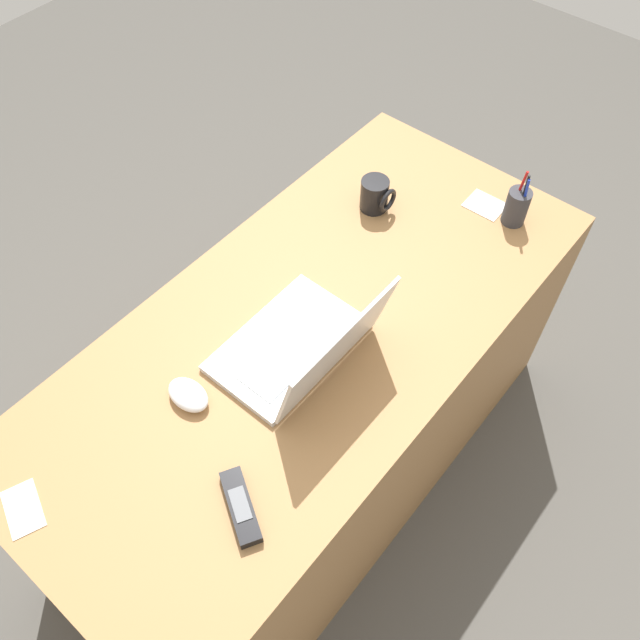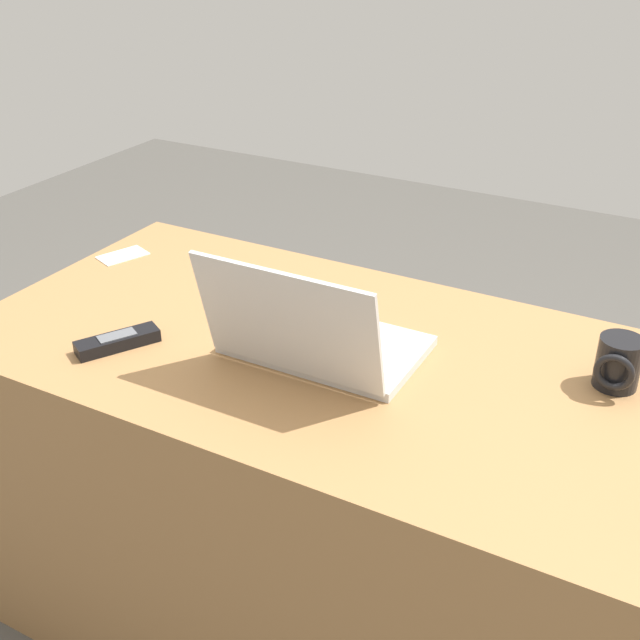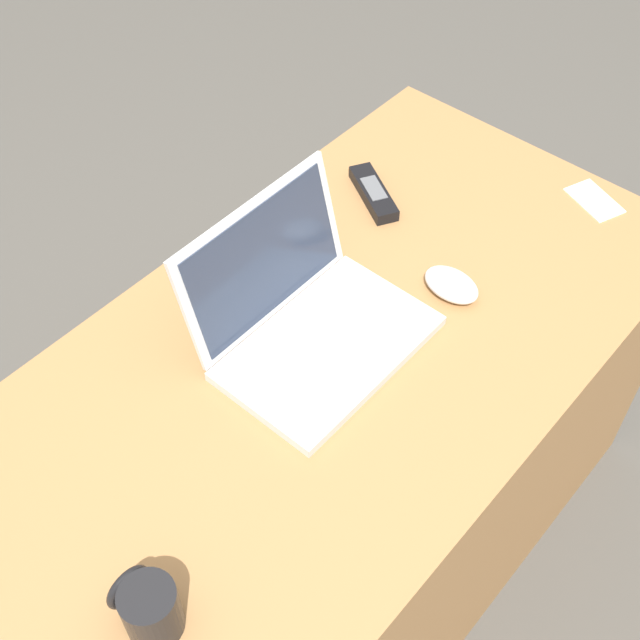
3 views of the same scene
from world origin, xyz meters
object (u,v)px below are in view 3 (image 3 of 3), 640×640
object	(u,v)px
computer_mouse	(451,285)
cordless_phone	(373,193)
coffee_mug_white	(149,608)
laptop	(307,319)

from	to	relation	value
computer_mouse	cordless_phone	bearing A→B (deg)	69.27
computer_mouse	coffee_mug_white	distance (m)	0.73
laptop	cordless_phone	size ratio (longest dim) A/B	2.24
laptop	cordless_phone	xyz separation A→B (m)	(0.34, 0.13, -0.03)
computer_mouse	cordless_phone	world-z (taller)	computer_mouse
computer_mouse	cordless_phone	distance (m)	0.28
laptop	cordless_phone	distance (m)	0.37
laptop	computer_mouse	size ratio (longest dim) A/B	3.36
computer_mouse	laptop	bearing A→B (deg)	154.67
laptop	computer_mouse	distance (m)	0.27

